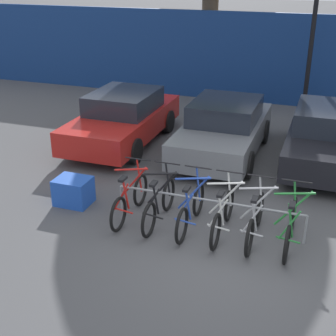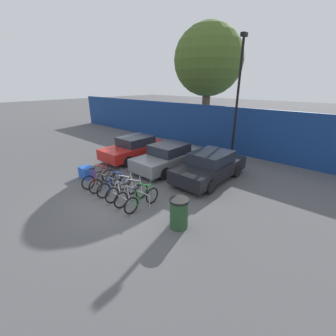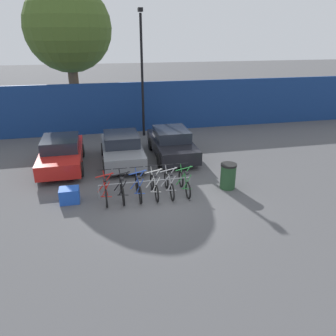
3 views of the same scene
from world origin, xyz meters
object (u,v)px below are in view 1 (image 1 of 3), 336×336
object	(u,v)px
bike_rack	(208,203)
bicycle_white	(223,215)
bicycle_black	(159,204)
car_red	(123,118)
car_grey	(224,129)
bicycle_green	(290,226)
car_black	(328,136)
cargo_crate	(73,191)
bicycle_blue	(191,210)
bicycle_silver	(255,220)
bicycle_red	(130,199)

from	to	relation	value
bike_rack	bicycle_white	world-z (taller)	bicycle_white
bike_rack	bicycle_black	distance (m)	0.92
car_red	car_grey	bearing A→B (deg)	1.14
bicycle_green	car_red	bearing A→B (deg)	141.74
car_black	cargo_crate	world-z (taller)	car_black
bike_rack	car_black	world-z (taller)	car_black
bicycle_blue	car_black	bearing A→B (deg)	60.26
bicycle_silver	bicycle_white	bearing A→B (deg)	-178.55
car_black	bicycle_red	bearing A→B (deg)	-130.24
bicycle_green	cargo_crate	xyz separation A→B (m)	(-4.31, 0.13, -0.10)
bicycle_green	cargo_crate	world-z (taller)	bicycle_green
bike_rack	bicycle_red	distance (m)	1.51
bicycle_silver	car_red	size ratio (longest dim) A/B	0.40
bicycle_silver	car_grey	bearing A→B (deg)	112.59
bicycle_blue	car_red	distance (m)	4.81
bike_rack	car_black	xyz separation A→B (m)	(1.93, 3.90, 0.21)
bicycle_blue	cargo_crate	xyz separation A→B (m)	(-2.52, 0.13, -0.10)
bicycle_black	bicycle_silver	bearing A→B (deg)	-2.53
bicycle_red	car_red	world-z (taller)	car_red
bicycle_black	bicycle_silver	xyz separation A→B (m)	(1.80, 0.00, 0.00)
car_red	bicycle_blue	bearing A→B (deg)	-50.81
bicycle_green	bicycle_silver	bearing A→B (deg)	179.38
bicycle_red	bicycle_green	distance (m)	3.00
bicycle_red	car_black	distance (m)	5.32
bicycle_blue	cargo_crate	world-z (taller)	bicycle_blue
bicycle_red	cargo_crate	distance (m)	1.32
bicycle_red	bicycle_white	bearing A→B (deg)	1.02
bicycle_blue	bicycle_silver	distance (m)	1.18
bicycle_black	cargo_crate	bearing A→B (deg)	173.66
bicycle_red	bicycle_blue	xyz separation A→B (m)	(1.21, 0.00, 0.00)
car_black	bike_rack	bearing A→B (deg)	-116.27
bicycle_silver	car_black	world-z (taller)	car_black
bicycle_green	cargo_crate	bearing A→B (deg)	177.69
bicycle_green	car_red	distance (m)	6.10
bicycle_white	car_red	distance (m)	5.21
bicycle_blue	bicycle_white	bearing A→B (deg)	-1.07
cargo_crate	bicycle_white	bearing A→B (deg)	-2.32
bicycle_red	car_black	size ratio (longest dim) A/B	0.40
bicycle_red	car_grey	size ratio (longest dim) A/B	0.41
bicycle_red	cargo_crate	xyz separation A→B (m)	(-1.31, 0.13, -0.10)
bicycle_green	car_black	xyz separation A→B (m)	(0.42, 4.05, 0.31)
bicycle_blue	bicycle_green	bearing A→B (deg)	-1.07
bicycle_white	bicycle_green	distance (m)	1.19
bicycle_white	cargo_crate	world-z (taller)	bicycle_white
cargo_crate	bike_rack	bearing A→B (deg)	0.45
car_grey	bicycle_red	bearing A→B (deg)	-103.93
bicycle_black	car_red	size ratio (longest dim) A/B	0.40
bicycle_black	bike_rack	bearing A→B (deg)	6.81
car_red	car_grey	distance (m)	2.75
car_red	car_black	bearing A→B (deg)	3.63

